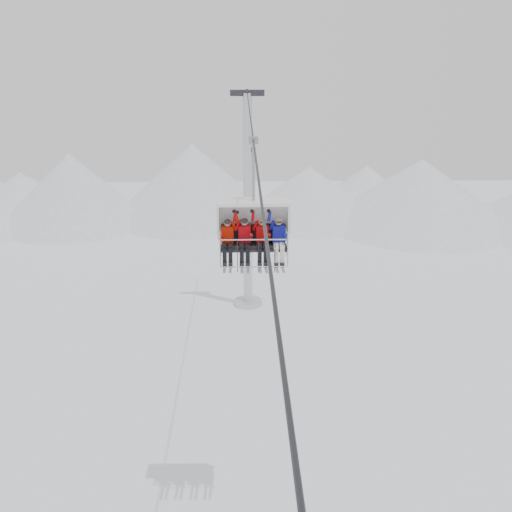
{
  "coord_description": "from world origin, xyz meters",
  "views": [
    {
      "loc": [
        -0.38,
        -16.22,
        16.2
      ],
      "look_at": [
        0.0,
        0.0,
        10.72
      ],
      "focal_mm": 45.0,
      "sensor_mm": 36.0,
      "label": 1
    }
  ],
  "objects_px": {
    "skier_far_left": "(228,240)",
    "skier_center_left": "(245,239)",
    "skier_far_right": "(279,239)",
    "skier_center_right": "(262,239)",
    "lift_tower_right": "(248,218)",
    "chairlift_carrier": "(253,222)"
  },
  "relations": [
    {
      "from": "skier_far_left",
      "to": "skier_center_right",
      "type": "bearing_deg",
      "value": 0.21
    },
    {
      "from": "chairlift_carrier",
      "to": "skier_center_left",
      "type": "xyz_separation_m",
      "value": [
        -0.29,
        -0.3,
        -0.46
      ]
    },
    {
      "from": "skier_center_left",
      "to": "skier_far_left",
      "type": "bearing_deg",
      "value": -179.57
    },
    {
      "from": "skier_far_right",
      "to": "skier_far_left",
      "type": "bearing_deg",
      "value": -179.86
    },
    {
      "from": "skier_center_right",
      "to": "skier_center_left",
      "type": "bearing_deg",
      "value": 180.0
    },
    {
      "from": "skier_center_left",
      "to": "skier_far_right",
      "type": "relative_size",
      "value": 1.0
    },
    {
      "from": "lift_tower_right",
      "to": "skier_center_right",
      "type": "xyz_separation_m",
      "value": [
        0.28,
        -18.75,
        4.42
      ]
    },
    {
      "from": "chairlift_carrier",
      "to": "skier_far_right",
      "type": "bearing_deg",
      "value": -20.78
    },
    {
      "from": "skier_center_right",
      "to": "skier_far_right",
      "type": "relative_size",
      "value": 1.0
    },
    {
      "from": "lift_tower_right",
      "to": "skier_center_left",
      "type": "height_order",
      "value": "lift_tower_right"
    },
    {
      "from": "skier_far_left",
      "to": "skier_center_right",
      "type": "relative_size",
      "value": 1.0
    },
    {
      "from": "skier_center_left",
      "to": "skier_far_right",
      "type": "height_order",
      "value": "same"
    },
    {
      "from": "skier_center_left",
      "to": "lift_tower_right",
      "type": "bearing_deg",
      "value": 89.12
    },
    {
      "from": "skier_far_right",
      "to": "skier_center_right",
      "type": "bearing_deg",
      "value": 180.0
    },
    {
      "from": "skier_center_left",
      "to": "skier_center_right",
      "type": "distance_m",
      "value": 0.57
    },
    {
      "from": "skier_center_right",
      "to": "skier_far_right",
      "type": "xyz_separation_m",
      "value": [
        0.52,
        0.0,
        0.0
      ]
    },
    {
      "from": "skier_far_right",
      "to": "lift_tower_right",
      "type": "bearing_deg",
      "value": 92.45
    },
    {
      "from": "lift_tower_right",
      "to": "skier_center_right",
      "type": "bearing_deg",
      "value": -89.15
    },
    {
      "from": "skier_far_left",
      "to": "skier_far_right",
      "type": "xyz_separation_m",
      "value": [
        1.63,
        0.0,
        0.01
      ]
    },
    {
      "from": "skier_far_left",
      "to": "skier_far_right",
      "type": "height_order",
      "value": "skier_far_right"
    },
    {
      "from": "skier_far_left",
      "to": "skier_far_right",
      "type": "distance_m",
      "value": 1.63
    },
    {
      "from": "skier_far_left",
      "to": "skier_center_left",
      "type": "relative_size",
      "value": 1.0
    }
  ]
}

